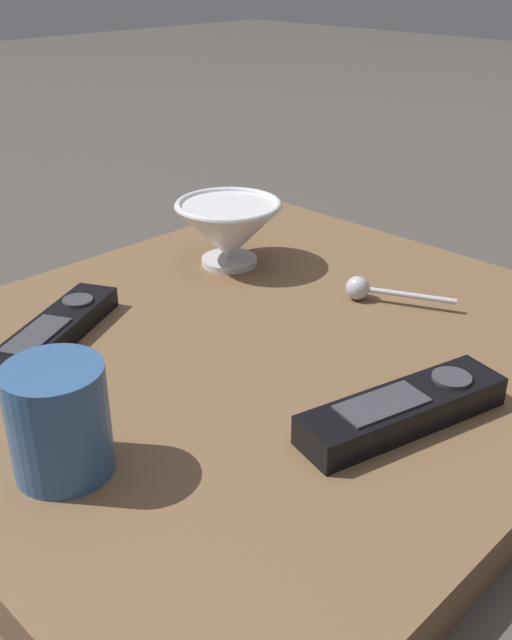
% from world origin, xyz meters
% --- Properties ---
extents(ground_plane, '(6.00, 6.00, 0.00)m').
position_xyz_m(ground_plane, '(0.00, 0.00, 0.00)').
color(ground_plane, '#47423D').
extents(table, '(0.67, 0.60, 0.04)m').
position_xyz_m(table, '(0.00, 0.00, 0.02)').
color(table, brown).
rests_on(table, ground).
extents(cereal_bowl, '(0.13, 0.13, 0.08)m').
position_xyz_m(cereal_bowl, '(0.11, 0.16, 0.08)').
color(cereal_bowl, silver).
rests_on(cereal_bowl, table).
extents(coffee_mug, '(0.07, 0.07, 0.09)m').
position_xyz_m(coffee_mug, '(-0.24, -0.04, 0.08)').
color(coffee_mug, '#33598C').
rests_on(coffee_mug, table).
extents(teaspoon, '(0.06, 0.11, 0.03)m').
position_xyz_m(teaspoon, '(0.15, -0.02, 0.05)').
color(teaspoon, silver).
rests_on(teaspoon, table).
extents(tv_remote_near, '(0.19, 0.13, 0.02)m').
position_xyz_m(tv_remote_near, '(-0.15, 0.14, 0.05)').
color(tv_remote_near, black).
rests_on(tv_remote_near, table).
extents(tv_remote_far, '(0.19, 0.09, 0.03)m').
position_xyz_m(tv_remote_far, '(-0.02, -0.18, 0.05)').
color(tv_remote_far, black).
rests_on(tv_remote_far, table).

